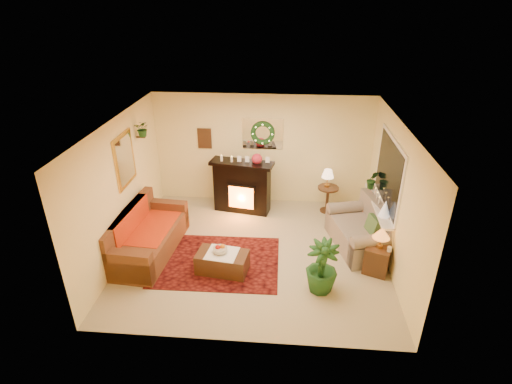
# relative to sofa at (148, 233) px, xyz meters

# --- Properties ---
(floor) EXTENTS (5.00, 5.00, 0.00)m
(floor) POSITION_rel_sofa_xyz_m (2.04, 0.14, -0.43)
(floor) COLOR beige
(floor) RESTS_ON ground
(ceiling) EXTENTS (5.00, 5.00, 0.00)m
(ceiling) POSITION_rel_sofa_xyz_m (2.04, 0.14, 2.17)
(ceiling) COLOR white
(ceiling) RESTS_ON ground
(wall_back) EXTENTS (5.00, 5.00, 0.00)m
(wall_back) POSITION_rel_sofa_xyz_m (2.04, 2.39, 0.87)
(wall_back) COLOR #EFD88C
(wall_back) RESTS_ON ground
(wall_front) EXTENTS (5.00, 5.00, 0.00)m
(wall_front) POSITION_rel_sofa_xyz_m (2.04, -2.11, 0.87)
(wall_front) COLOR #EFD88C
(wall_front) RESTS_ON ground
(wall_left) EXTENTS (4.50, 4.50, 0.00)m
(wall_left) POSITION_rel_sofa_xyz_m (-0.46, 0.14, 0.87)
(wall_left) COLOR #EFD88C
(wall_left) RESTS_ON ground
(wall_right) EXTENTS (4.50, 4.50, 0.00)m
(wall_right) POSITION_rel_sofa_xyz_m (4.54, 0.14, 0.87)
(wall_right) COLOR #EFD88C
(wall_right) RESTS_ON ground
(area_rug) EXTENTS (2.34, 1.77, 0.01)m
(area_rug) POSITION_rel_sofa_xyz_m (1.36, -0.22, -0.42)
(area_rug) COLOR #660509
(area_rug) RESTS_ON floor
(sofa) EXTENTS (1.08, 2.15, 0.90)m
(sofa) POSITION_rel_sofa_xyz_m (0.00, 0.00, 0.00)
(sofa) COLOR brown
(sofa) RESTS_ON floor
(red_throw) EXTENTS (0.87, 1.42, 0.02)m
(red_throw) POSITION_rel_sofa_xyz_m (-0.04, 0.19, 0.02)
(red_throw) COLOR #B20F22
(red_throw) RESTS_ON sofa
(fireplace) EXTENTS (1.30, 0.61, 1.15)m
(fireplace) POSITION_rel_sofa_xyz_m (1.61, 1.83, 0.12)
(fireplace) COLOR black
(fireplace) RESTS_ON floor
(poinsettia) EXTENTS (0.24, 0.24, 0.24)m
(poinsettia) POSITION_rel_sofa_xyz_m (1.95, 1.82, 0.87)
(poinsettia) COLOR #AD2033
(poinsettia) RESTS_ON fireplace
(mantel_candle_a) EXTENTS (0.06, 0.06, 0.18)m
(mantel_candle_a) POSITION_rel_sofa_xyz_m (1.16, 1.83, 0.83)
(mantel_candle_a) COLOR white
(mantel_candle_a) RESTS_ON fireplace
(mantel_candle_b) EXTENTS (0.05, 0.05, 0.16)m
(mantel_candle_b) POSITION_rel_sofa_xyz_m (1.39, 1.80, 0.83)
(mantel_candle_b) COLOR beige
(mantel_candle_b) RESTS_ON fireplace
(mantel_mirror) EXTENTS (0.92, 0.02, 0.72)m
(mantel_mirror) POSITION_rel_sofa_xyz_m (2.04, 2.37, 1.27)
(mantel_mirror) COLOR white
(mantel_mirror) RESTS_ON wall_back
(wreath) EXTENTS (0.55, 0.11, 0.55)m
(wreath) POSITION_rel_sofa_xyz_m (2.04, 2.33, 1.29)
(wreath) COLOR #194719
(wreath) RESTS_ON wall_back
(wall_art) EXTENTS (0.32, 0.03, 0.48)m
(wall_art) POSITION_rel_sofa_xyz_m (0.69, 2.37, 1.12)
(wall_art) COLOR #381E11
(wall_art) RESTS_ON wall_back
(gold_mirror) EXTENTS (0.03, 0.84, 1.00)m
(gold_mirror) POSITION_rel_sofa_xyz_m (-0.44, 0.44, 1.32)
(gold_mirror) COLOR gold
(gold_mirror) RESTS_ON wall_left
(hanging_plant) EXTENTS (0.33, 0.28, 0.36)m
(hanging_plant) POSITION_rel_sofa_xyz_m (-0.30, 1.19, 1.54)
(hanging_plant) COLOR #194719
(hanging_plant) RESTS_ON wall_left
(loveseat) EXTENTS (1.26, 1.73, 0.90)m
(loveseat) POSITION_rel_sofa_xyz_m (4.10, 0.53, -0.01)
(loveseat) COLOR tan
(loveseat) RESTS_ON floor
(window_frame) EXTENTS (0.03, 1.86, 1.36)m
(window_frame) POSITION_rel_sofa_xyz_m (4.53, 0.69, 1.12)
(window_frame) COLOR white
(window_frame) RESTS_ON wall_right
(window_glass) EXTENTS (0.02, 1.70, 1.22)m
(window_glass) POSITION_rel_sofa_xyz_m (4.51, 0.69, 1.12)
(window_glass) COLOR black
(window_glass) RESTS_ON wall_right
(window_sill) EXTENTS (0.22, 1.86, 0.04)m
(window_sill) POSITION_rel_sofa_xyz_m (4.42, 0.69, 0.44)
(window_sill) COLOR white
(window_sill) RESTS_ON wall_right
(mini_tree) EXTENTS (0.22, 0.22, 0.32)m
(mini_tree) POSITION_rel_sofa_xyz_m (4.43, 0.22, 0.61)
(mini_tree) COLOR white
(mini_tree) RESTS_ON window_sill
(sill_plant) EXTENTS (0.29, 0.23, 0.53)m
(sill_plant) POSITION_rel_sofa_xyz_m (4.39, 1.37, 0.65)
(sill_plant) COLOR #32652E
(sill_plant) RESTS_ON window_sill
(side_table_round) EXTENTS (0.60, 0.60, 0.62)m
(side_table_round) POSITION_rel_sofa_xyz_m (3.57, 1.93, -0.11)
(side_table_round) COLOR #4F2921
(side_table_round) RESTS_ON floor
(lamp_cream) EXTENTS (0.27, 0.27, 0.42)m
(lamp_cream) POSITION_rel_sofa_xyz_m (3.54, 1.96, 0.45)
(lamp_cream) COLOR #FFCD9A
(lamp_cream) RESTS_ON side_table_round
(end_table_square) EXTENTS (0.55, 0.55, 0.52)m
(end_table_square) POSITION_rel_sofa_xyz_m (4.30, -0.27, -0.16)
(end_table_square) COLOR #362412
(end_table_square) RESTS_ON floor
(lamp_tiffany) EXTENTS (0.30, 0.30, 0.44)m
(lamp_tiffany) POSITION_rel_sofa_xyz_m (4.30, -0.27, 0.31)
(lamp_tiffany) COLOR #FF9D1A
(lamp_tiffany) RESTS_ON end_table_square
(coffee_table) EXTENTS (0.97, 0.62, 0.38)m
(coffee_table) POSITION_rel_sofa_xyz_m (1.51, -0.49, -0.22)
(coffee_table) COLOR #4B2413
(coffee_table) RESTS_ON floor
(fruit_bowl) EXTENTS (0.26, 0.26, 0.06)m
(fruit_bowl) POSITION_rel_sofa_xyz_m (1.47, -0.46, 0.02)
(fruit_bowl) COLOR beige
(fruit_bowl) RESTS_ON coffee_table
(floor_palm) EXTENTS (1.82, 1.82, 2.86)m
(floor_palm) POSITION_rel_sofa_xyz_m (3.25, -0.86, 0.02)
(floor_palm) COLOR #0F330E
(floor_palm) RESTS_ON floor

